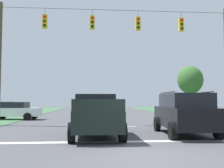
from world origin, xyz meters
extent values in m
plane|color=#47474C|center=(0.00, 0.00, 0.00)|extent=(120.00, 120.00, 0.00)
cube|color=white|center=(0.00, 2.58, 0.00)|extent=(13.72, 0.45, 0.01)
cube|color=white|center=(0.00, 8.58, 0.00)|extent=(2.50, 0.15, 0.01)
cube|color=white|center=(0.00, 15.65, 0.00)|extent=(2.50, 0.15, 0.01)
cube|color=white|center=(0.00, 24.56, 0.00)|extent=(2.50, 0.15, 0.01)
cylinder|color=black|center=(0.17, 10.01, 7.98)|extent=(15.85, 0.02, 0.02)
cylinder|color=black|center=(-4.78, 10.01, 7.76)|extent=(0.02, 0.02, 0.45)
cube|color=yellow|center=(-4.78, 10.01, 7.05)|extent=(0.32, 0.24, 0.95)
cylinder|color=red|center=(-4.78, 9.87, 7.35)|extent=(0.20, 0.04, 0.20)
cylinder|color=#352203|center=(-4.78, 9.87, 7.05)|extent=(0.20, 0.04, 0.20)
cylinder|color=black|center=(-4.78, 9.87, 6.75)|extent=(0.20, 0.04, 0.20)
cylinder|color=black|center=(-1.53, 10.01, 7.76)|extent=(0.02, 0.02, 0.45)
cube|color=yellow|center=(-1.53, 10.01, 7.05)|extent=(0.32, 0.24, 0.95)
cylinder|color=red|center=(-1.53, 9.87, 7.35)|extent=(0.20, 0.04, 0.20)
cylinder|color=#352203|center=(-1.53, 9.87, 7.05)|extent=(0.20, 0.04, 0.20)
cylinder|color=black|center=(-1.53, 9.87, 6.75)|extent=(0.20, 0.04, 0.20)
cylinder|color=black|center=(1.68, 10.01, 7.76)|extent=(0.02, 0.02, 0.45)
cube|color=yellow|center=(1.68, 10.01, 7.05)|extent=(0.32, 0.24, 0.95)
cylinder|color=red|center=(1.68, 9.87, 7.35)|extent=(0.20, 0.04, 0.20)
cylinder|color=#352203|center=(1.68, 9.87, 7.05)|extent=(0.20, 0.04, 0.20)
cylinder|color=black|center=(1.68, 9.87, 6.75)|extent=(0.20, 0.04, 0.20)
cylinder|color=black|center=(4.79, 10.01, 7.76)|extent=(0.02, 0.02, 0.45)
cube|color=yellow|center=(4.79, 10.01, 7.05)|extent=(0.32, 0.24, 0.95)
cylinder|color=red|center=(4.79, 9.87, 7.35)|extent=(0.20, 0.04, 0.20)
cylinder|color=#352203|center=(4.79, 9.87, 7.05)|extent=(0.20, 0.04, 0.20)
cylinder|color=black|center=(4.79, 9.87, 6.75)|extent=(0.20, 0.04, 0.20)
cube|color=black|center=(-1.39, 4.25, 0.82)|extent=(2.14, 5.45, 0.85)
cube|color=black|center=(-1.41, 4.90, 1.60)|extent=(1.90, 1.95, 0.70)
cube|color=black|center=(-2.29, 2.87, 1.48)|extent=(0.16, 2.38, 0.45)
cube|color=black|center=(-0.41, 2.92, 1.48)|extent=(0.16, 2.38, 0.45)
cube|color=black|center=(-1.32, 1.60, 1.48)|extent=(1.96, 0.15, 0.45)
cylinder|color=black|center=(-2.44, 6.06, 0.40)|extent=(0.30, 0.81, 0.80)
cylinder|color=black|center=(-0.44, 6.11, 0.40)|extent=(0.30, 0.81, 0.80)
cylinder|color=black|center=(-2.34, 2.39, 0.40)|extent=(0.30, 0.81, 0.80)
cylinder|color=black|center=(-0.34, 2.44, 0.40)|extent=(0.30, 0.81, 0.80)
cube|color=black|center=(2.87, 4.43, 0.85)|extent=(2.20, 4.89, 0.95)
cube|color=black|center=(2.87, 4.28, 1.66)|extent=(1.96, 3.29, 0.65)
cylinder|color=black|center=(2.02, 4.32, 2.03)|extent=(0.19, 2.72, 0.05)
cylinder|color=black|center=(3.71, 4.23, 2.03)|extent=(0.19, 2.72, 0.05)
cylinder|color=black|center=(1.98, 6.11, 0.38)|extent=(0.30, 0.77, 0.76)
cylinder|color=black|center=(3.93, 6.01, 0.38)|extent=(0.30, 0.77, 0.76)
cylinder|color=black|center=(1.81, 2.85, 0.38)|extent=(0.30, 0.77, 0.76)
cylinder|color=black|center=(3.76, 2.75, 0.38)|extent=(0.30, 0.77, 0.76)
cube|color=silver|center=(-8.15, 15.34, 0.67)|extent=(4.45, 2.18, 0.70)
cube|color=black|center=(-8.15, 15.34, 1.27)|extent=(2.24, 1.80, 0.50)
cylinder|color=black|center=(-6.65, 16.10, 0.32)|extent=(0.66, 0.28, 0.64)
cylinder|color=black|center=(-6.82, 14.31, 0.32)|extent=(0.66, 0.28, 0.64)
cylinder|color=black|center=(-9.48, 16.36, 0.32)|extent=(0.66, 0.28, 0.64)
cube|color=slate|center=(-11.06, 20.65, 0.67)|extent=(4.40, 2.06, 0.70)
cube|color=black|center=(-11.06, 20.65, 1.27)|extent=(2.20, 1.75, 0.50)
cylinder|color=black|center=(-9.70, 19.66, 0.32)|extent=(0.65, 0.26, 0.64)
cylinder|color=black|center=(-9.59, 21.46, 0.32)|extent=(0.65, 0.26, 0.64)
cylinder|color=brown|center=(10.52, 23.28, 1.61)|extent=(0.26, 0.26, 3.23)
ellipsoid|color=#33612A|center=(10.52, 23.28, 4.17)|extent=(3.10, 3.10, 3.41)
camera|label=1|loc=(-1.59, -8.03, 1.65)|focal=42.28mm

